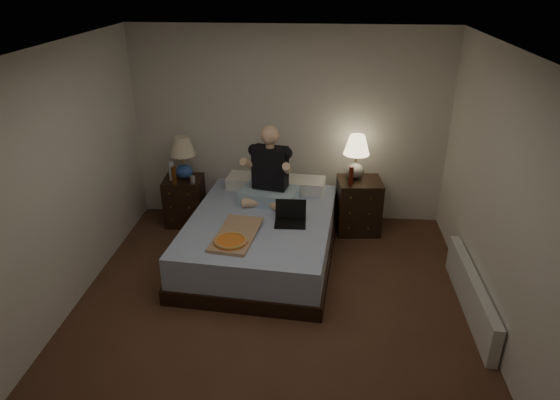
# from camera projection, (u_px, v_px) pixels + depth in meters

# --- Properties ---
(floor) EXTENTS (4.00, 4.50, 0.00)m
(floor) POSITION_uv_depth(u_px,v_px,m) (272.00, 318.00, 4.85)
(floor) COLOR brown
(floor) RESTS_ON ground
(ceiling) EXTENTS (4.00, 4.50, 0.00)m
(ceiling) POSITION_uv_depth(u_px,v_px,m) (270.00, 54.00, 3.79)
(ceiling) COLOR white
(ceiling) RESTS_ON ground
(wall_back) EXTENTS (4.00, 0.00, 2.50)m
(wall_back) POSITION_uv_depth(u_px,v_px,m) (289.00, 127.00, 6.35)
(wall_back) COLOR white
(wall_back) RESTS_ON ground
(wall_left) EXTENTS (0.00, 4.50, 2.50)m
(wall_left) POSITION_uv_depth(u_px,v_px,m) (50.00, 194.00, 4.48)
(wall_left) COLOR white
(wall_left) RESTS_ON ground
(wall_right) EXTENTS (0.00, 4.50, 2.50)m
(wall_right) POSITION_uv_depth(u_px,v_px,m) (509.00, 211.00, 4.16)
(wall_right) COLOR white
(wall_right) RESTS_ON ground
(bed) EXTENTS (1.75, 2.23, 0.53)m
(bed) POSITION_uv_depth(u_px,v_px,m) (261.00, 238.00, 5.76)
(bed) COLOR #5977B2
(bed) RESTS_ON floor
(nightstand_left) EXTENTS (0.51, 0.46, 0.63)m
(nightstand_left) POSITION_uv_depth(u_px,v_px,m) (185.00, 201.00, 6.54)
(nightstand_left) COLOR black
(nightstand_left) RESTS_ON floor
(nightstand_right) EXTENTS (0.57, 0.53, 0.69)m
(nightstand_right) POSITION_uv_depth(u_px,v_px,m) (358.00, 206.00, 6.33)
(nightstand_right) COLOR black
(nightstand_right) RESTS_ON floor
(lamp_left) EXTENTS (0.37, 0.37, 0.56)m
(lamp_left) POSITION_uv_depth(u_px,v_px,m) (183.00, 158.00, 6.29)
(lamp_left) COLOR #2A4E9A
(lamp_left) RESTS_ON nightstand_left
(lamp_right) EXTENTS (0.34, 0.34, 0.56)m
(lamp_right) POSITION_uv_depth(u_px,v_px,m) (356.00, 157.00, 6.14)
(lamp_right) COLOR gray
(lamp_right) RESTS_ON nightstand_right
(water_bottle) EXTENTS (0.07, 0.07, 0.25)m
(water_bottle) POSITION_uv_depth(u_px,v_px,m) (171.00, 171.00, 6.31)
(water_bottle) COLOR silver
(water_bottle) RESTS_ON nightstand_left
(soda_can) EXTENTS (0.07, 0.07, 0.10)m
(soda_can) POSITION_uv_depth(u_px,v_px,m) (193.00, 180.00, 6.24)
(soda_can) COLOR beige
(soda_can) RESTS_ON nightstand_left
(beer_bottle_left) EXTENTS (0.06, 0.06, 0.23)m
(beer_bottle_left) POSITION_uv_depth(u_px,v_px,m) (174.00, 176.00, 6.19)
(beer_bottle_left) COLOR #502A0B
(beer_bottle_left) RESTS_ON nightstand_left
(beer_bottle_right) EXTENTS (0.06, 0.06, 0.23)m
(beer_bottle_right) POSITION_uv_depth(u_px,v_px,m) (351.00, 175.00, 6.04)
(beer_bottle_right) COLOR #56180C
(beer_bottle_right) RESTS_ON nightstand_right
(person) EXTENTS (0.75, 0.65, 0.93)m
(person) POSITION_uv_depth(u_px,v_px,m) (269.00, 165.00, 5.83)
(person) COLOR black
(person) RESTS_ON bed
(laptop) EXTENTS (0.35, 0.29, 0.24)m
(laptop) POSITION_uv_depth(u_px,v_px,m) (290.00, 215.00, 5.44)
(laptop) COLOR black
(laptop) RESTS_ON bed
(pizza_box) EXTENTS (0.50, 0.81, 0.08)m
(pizza_box) POSITION_uv_depth(u_px,v_px,m) (231.00, 242.00, 5.06)
(pizza_box) COLOR tan
(pizza_box) RESTS_ON bed
(radiator) EXTENTS (0.10, 1.60, 0.40)m
(radiator) POSITION_uv_depth(u_px,v_px,m) (471.00, 294.00, 4.88)
(radiator) COLOR silver
(radiator) RESTS_ON floor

